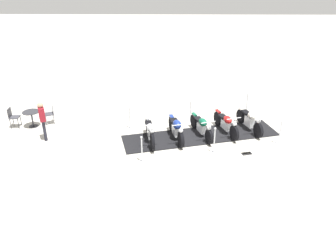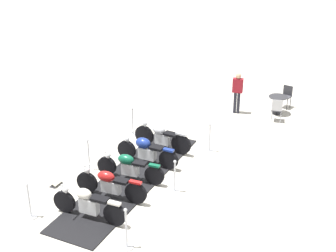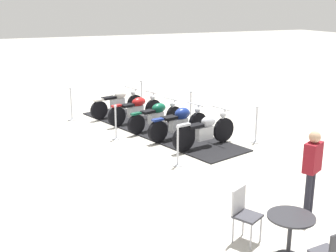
{
  "view_description": "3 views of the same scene",
  "coord_description": "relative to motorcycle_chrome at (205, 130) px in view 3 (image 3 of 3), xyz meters",
  "views": [
    {
      "loc": [
        1.23,
        12.95,
        6.59
      ],
      "look_at": [
        1.4,
        0.44,
        0.67
      ],
      "focal_mm": 36.24,
      "sensor_mm": 36.0,
      "label": 1
    },
    {
      "loc": [
        -9.0,
        -9.23,
        7.77
      ],
      "look_at": [
        2.35,
        0.51,
        0.85
      ],
      "focal_mm": 52.08,
      "sensor_mm": 36.0,
      "label": 2
    },
    {
      "loc": [
        12.31,
        -5.06,
        3.92
      ],
      "look_at": [
        2.62,
        -0.74,
        0.9
      ],
      "focal_mm": 46.52,
      "sensor_mm": 36.0,
      "label": 3
    }
  ],
  "objects": [
    {
      "name": "stanchion_left_front",
      "position": [
        0.98,
        -1.31,
        -0.12
      ],
      "size": [
        0.28,
        0.28,
        1.05
      ],
      "color": "silver",
      "rests_on": "ground_plane"
    },
    {
      "name": "stanchion_right_rear",
      "position": [
        -5.25,
        0.09,
        -0.18
      ],
      "size": [
        0.35,
        0.35,
        1.06
      ],
      "color": "silver",
      "rests_on": "ground_plane"
    },
    {
      "name": "stanchion_left_mid",
      "position": [
        -1.75,
        -2.05,
        -0.13
      ],
      "size": [
        0.29,
        0.29,
        1.05
      ],
      "color": "silver",
      "rests_on": "ground_plane"
    },
    {
      "name": "display_platform",
      "position": [
        -2.14,
        -0.61,
        -0.49
      ],
      "size": [
        6.83,
        3.3,
        0.03
      ],
      "primitive_type": "cube",
      "rotation": [
        0.0,
        0.0,
        -2.88
      ],
      "color": "black",
      "rests_on": "ground_plane"
    },
    {
      "name": "stanchion_right_mid",
      "position": [
        -2.53,
        0.83,
        -0.1
      ],
      "size": [
        0.28,
        0.28,
        1.09
      ],
      "color": "silver",
      "rests_on": "ground_plane"
    },
    {
      "name": "bystander_person",
      "position": [
        4.37,
        -0.16,
        0.5
      ],
      "size": [
        0.37,
        0.46,
        1.68
      ],
      "rotation": [
        0.0,
        0.0,
        -2.7
      ],
      "color": "#23232D",
      "rests_on": "ground_plane"
    },
    {
      "name": "stanchion_right_front",
      "position": [
        0.2,
        1.57,
        -0.13
      ],
      "size": [
        0.3,
        0.3,
        1.08
      ],
      "color": "silver",
      "rests_on": "ground_plane"
    },
    {
      "name": "motorcycle_navy",
      "position": [
        -1.07,
        -0.28,
        -0.0
      ],
      "size": [
        0.82,
        2.14,
        0.93
      ],
      "rotation": [
        0.0,
        0.0,
        -4.47
      ],
      "color": "black",
      "rests_on": "display_platform"
    },
    {
      "name": "ground_plane",
      "position": [
        -2.14,
        -0.61,
        -0.5
      ],
      "size": [
        80.0,
        80.0,
        0.0
      ],
      "primitive_type": "plane",
      "color": "beige"
    },
    {
      "name": "info_placard",
      "position": [
        -3.8,
        0.9,
        -0.43
      ],
      "size": [
        0.44,
        0.33,
        0.21
      ],
      "rotation": [
        0.0,
        0.0,
        0.27
      ],
      "color": "#333338",
      "rests_on": "ground_plane"
    },
    {
      "name": "motorcycle_cream",
      "position": [
        -4.29,
        -1.16,
        -0.01
      ],
      "size": [
        0.92,
        2.12,
        0.94
      ],
      "rotation": [
        0.0,
        0.0,
        -4.4
      ],
      "color": "black",
      "rests_on": "display_platform"
    },
    {
      "name": "cafe_table",
      "position": [
        5.38,
        -1.44,
        0.05
      ],
      "size": [
        0.75,
        0.75,
        0.73
      ],
      "color": "#2D2D33",
      "rests_on": "ground_plane"
    },
    {
      "name": "motorcycle_forest",
      "position": [
        -2.15,
        -0.57,
        -0.02
      ],
      "size": [
        0.93,
        2.12,
        0.9
      ],
      "rotation": [
        0.0,
        0.0,
        -4.37
      ],
      "color": "black",
      "rests_on": "display_platform"
    },
    {
      "name": "motorcycle_chrome",
      "position": [
        0.0,
        0.0,
        0.0
      ],
      "size": [
        0.75,
        2.13,
        1.03
      ],
      "rotation": [
        0.0,
        0.0,
        -4.51
      ],
      "color": "black",
      "rests_on": "display_platform"
    },
    {
      "name": "cafe_chair_near_table",
      "position": [
        4.65,
        -1.81,
        0.04
      ],
      "size": [
        0.54,
        0.54,
        0.94
      ],
      "rotation": [
        0.0,
        0.0,
        0.46
      ],
      "color": "#B7B7BC",
      "rests_on": "ground_plane"
    },
    {
      "name": "motorcycle_maroon",
      "position": [
        -3.22,
        -0.86,
        -0.01
      ],
      "size": [
        0.92,
        2.13,
        0.96
      ],
      "rotation": [
        0.0,
        0.0,
        -4.39
      ],
      "color": "black",
      "rests_on": "display_platform"
    },
    {
      "name": "stanchion_left_rear",
      "position": [
        -4.47,
        -2.79,
        -0.14
      ],
      "size": [
        0.34,
        0.34,
        1.15
      ],
      "color": "silver",
      "rests_on": "ground_plane"
    }
  ]
}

